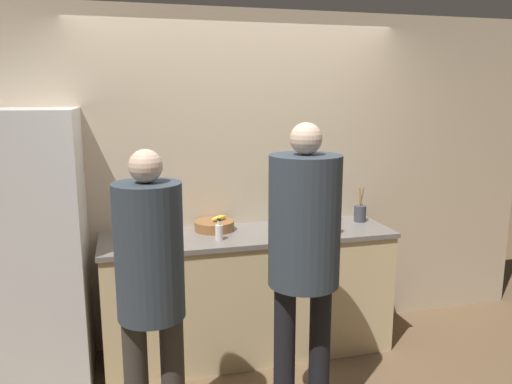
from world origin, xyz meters
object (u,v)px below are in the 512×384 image
refrigerator (25,252)px  person_center (304,242)px  bottle_red (168,228)px  potted_plant (281,211)px  bottle_clear (219,232)px  cup_red (328,216)px  bottle_dark (336,224)px  fruit_bowl (215,225)px  utensil_crock (360,213)px  person_left (151,280)px

refrigerator → person_center: size_ratio=1.03×
bottle_red → potted_plant: bearing=7.2°
potted_plant → bottle_clear: bearing=-160.1°
refrigerator → person_center: 1.86m
person_center → refrigerator: bearing=153.2°
potted_plant → cup_red: bearing=12.7°
bottle_dark → bottle_clear: bottle_dark is taller
bottle_dark → bottle_red: (-1.23, 0.13, 0.02)m
person_center → fruit_bowl: (-0.35, 1.00, -0.14)m
refrigerator → person_center: (1.65, -0.83, 0.19)m
bottle_dark → cup_red: size_ratio=2.03×
utensil_crock → bottle_red: bearing=-174.7°
person_center → utensil_crock: size_ratio=6.39×
person_left → person_center: 0.90m
person_center → bottle_red: size_ratio=7.74×
utensil_crock → bottle_clear: utensil_crock is taller
person_left → person_center: person_center is taller
bottle_clear → bottle_red: bottle_red is taller
fruit_bowl → cup_red: size_ratio=3.37×
utensil_crock → bottle_red: utensil_crock is taller
person_center → bottle_red: 1.09m
cup_red → person_center: bearing=-119.9°
refrigerator → bottle_dark: bearing=-3.6°
refrigerator → cup_red: 2.25m
person_center → bottle_dark: person_center is taller
refrigerator → potted_plant: (1.81, 0.10, 0.15)m
person_left → utensil_crock: bearing=31.6°
person_left → potted_plant: size_ratio=6.68×
refrigerator → person_left: (0.77, -0.93, 0.08)m
bottle_dark → potted_plant: (-0.36, 0.23, 0.07)m
person_left → potted_plant: bearing=44.7°
cup_red → bottle_red: bearing=-171.0°
person_center → cup_red: size_ratio=20.45×
bottle_clear → cup_red: bearing=16.7°
refrigerator → utensil_crock: bearing=3.0°
person_left → potted_plant: 1.47m
fruit_bowl → utensil_crock: utensil_crock is taller
fruit_bowl → bottle_dark: (0.86, -0.31, 0.03)m
cup_red → potted_plant: potted_plant is taller
utensil_crock → bottle_clear: (-1.20, -0.22, -0.01)m
bottle_clear → bottle_red: bearing=167.5°
refrigerator → bottle_clear: 1.29m
person_left → bottle_dark: 1.61m
bottle_red → potted_plant: (0.87, 0.11, 0.05)m
person_left → utensil_crock: size_ratio=6.00×
refrigerator → utensil_crock: (2.49, 0.13, 0.09)m
bottle_clear → fruit_bowl: bearing=86.9°
bottle_dark → bottle_clear: (-0.88, 0.05, -0.01)m
person_left → fruit_bowl: person_left is taller
person_left → bottle_dark: size_ratio=9.46×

